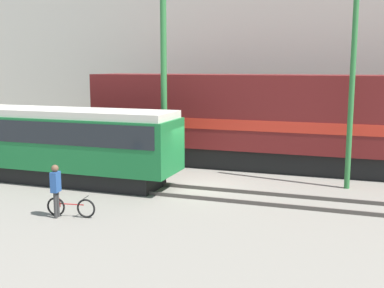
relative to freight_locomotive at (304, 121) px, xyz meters
name	(u,v)px	position (x,y,z in m)	size (l,w,h in m)	color
ground_plane	(192,186)	(-3.98, -4.75, -2.38)	(120.00, 120.00, 0.00)	gray
track_near	(182,191)	(-3.98, -5.83, -2.31)	(60.00, 1.50, 0.14)	#47423D
track_far	(223,163)	(-3.98, 0.00, -2.31)	(60.00, 1.51, 0.14)	#47423D
building_backdrop	(258,17)	(-3.98, 7.87, 5.61)	(46.88, 6.00, 15.99)	beige
freight_locomotive	(304,121)	(0.00, 0.00, 0.00)	(20.99, 3.04, 5.13)	black
streetcar	(42,139)	(-10.47, -5.83, -0.58)	(12.23, 2.54, 3.15)	black
bicycle	(71,207)	(-6.37, -9.93, -2.06)	(1.70, 0.45, 0.70)	black
person	(56,185)	(-6.78, -10.13, -1.30)	(0.27, 0.39, 1.77)	#333333
utility_pole_center	(164,69)	(-5.95, -2.92, 2.44)	(0.28, 0.28, 9.64)	#2D7238
utility_pole_right	(352,78)	(2.10, -2.92, 2.09)	(0.22, 0.22, 8.94)	#2D7238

